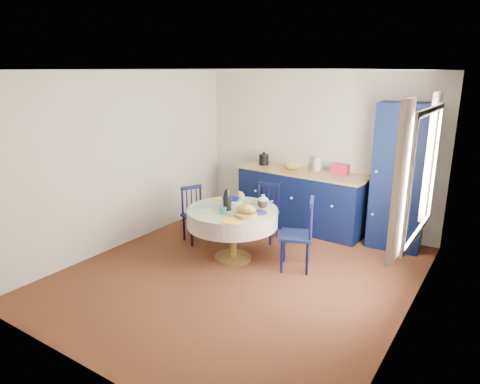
{
  "coord_description": "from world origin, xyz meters",
  "views": [
    {
      "loc": [
        2.72,
        -4.16,
        2.49
      ],
      "look_at": [
        -0.14,
        0.2,
        1.01
      ],
      "focal_mm": 32.0,
      "sensor_mm": 36.0,
      "label": 1
    }
  ],
  "objects_px": {
    "mug_a": "(222,204)",
    "mug_c": "(262,204)",
    "dining_table": "(233,217)",
    "chair_right": "(299,234)",
    "kitchen_counter": "(301,198)",
    "mug_b": "(223,211)",
    "chair_far": "(265,212)",
    "cobalt_bowl": "(231,200)",
    "chair_left": "(195,214)",
    "pantry_cabinet": "(400,177)",
    "mug_d": "(241,197)"
  },
  "relations": [
    {
      "from": "pantry_cabinet",
      "to": "mug_c",
      "type": "relative_size",
      "value": 15.98
    },
    {
      "from": "kitchen_counter",
      "to": "pantry_cabinet",
      "type": "bearing_deg",
      "value": 5.18
    },
    {
      "from": "chair_left",
      "to": "mug_a",
      "type": "distance_m",
      "value": 0.85
    },
    {
      "from": "mug_b",
      "to": "mug_c",
      "type": "height_order",
      "value": "mug_c"
    },
    {
      "from": "mug_a",
      "to": "mug_d",
      "type": "xyz_separation_m",
      "value": [
        0.03,
        0.42,
        -0.0
      ]
    },
    {
      "from": "mug_d",
      "to": "mug_b",
      "type": "bearing_deg",
      "value": -77.63
    },
    {
      "from": "pantry_cabinet",
      "to": "chair_far",
      "type": "bearing_deg",
      "value": -159.04
    },
    {
      "from": "mug_b",
      "to": "mug_a",
      "type": "bearing_deg",
      "value": 128.51
    },
    {
      "from": "dining_table",
      "to": "chair_far",
      "type": "xyz_separation_m",
      "value": [
        -0.02,
        0.9,
        -0.18
      ]
    },
    {
      "from": "mug_c",
      "to": "cobalt_bowl",
      "type": "height_order",
      "value": "mug_c"
    },
    {
      "from": "pantry_cabinet",
      "to": "mug_a",
      "type": "bearing_deg",
      "value": -141.13
    },
    {
      "from": "dining_table",
      "to": "mug_c",
      "type": "distance_m",
      "value": 0.43
    },
    {
      "from": "chair_left",
      "to": "cobalt_bowl",
      "type": "bearing_deg",
      "value": -66.6
    },
    {
      "from": "dining_table",
      "to": "chair_right",
      "type": "relative_size",
      "value": 1.27
    },
    {
      "from": "chair_left",
      "to": "mug_b",
      "type": "relative_size",
      "value": 8.66
    },
    {
      "from": "pantry_cabinet",
      "to": "mug_a",
      "type": "height_order",
      "value": "pantry_cabinet"
    },
    {
      "from": "chair_far",
      "to": "mug_a",
      "type": "bearing_deg",
      "value": -107.02
    },
    {
      "from": "kitchen_counter",
      "to": "dining_table",
      "type": "relative_size",
      "value": 1.81
    },
    {
      "from": "pantry_cabinet",
      "to": "mug_b",
      "type": "distance_m",
      "value": 2.6
    },
    {
      "from": "kitchen_counter",
      "to": "cobalt_bowl",
      "type": "relative_size",
      "value": 9.68
    },
    {
      "from": "kitchen_counter",
      "to": "mug_b",
      "type": "relative_size",
      "value": 22.66
    },
    {
      "from": "chair_left",
      "to": "chair_far",
      "type": "bearing_deg",
      "value": -28.12
    },
    {
      "from": "mug_d",
      "to": "cobalt_bowl",
      "type": "distance_m",
      "value": 0.16
    },
    {
      "from": "pantry_cabinet",
      "to": "chair_far",
      "type": "relative_size",
      "value": 2.43
    },
    {
      "from": "cobalt_bowl",
      "to": "dining_table",
      "type": "bearing_deg",
      "value": -50.4
    },
    {
      "from": "chair_left",
      "to": "cobalt_bowl",
      "type": "relative_size",
      "value": 3.7
    },
    {
      "from": "chair_far",
      "to": "cobalt_bowl",
      "type": "xyz_separation_m",
      "value": [
        -0.18,
        -0.65,
        0.32
      ]
    },
    {
      "from": "mug_a",
      "to": "mug_d",
      "type": "relative_size",
      "value": 1.29
    },
    {
      "from": "pantry_cabinet",
      "to": "dining_table",
      "type": "distance_m",
      "value": 2.46
    },
    {
      "from": "mug_c",
      "to": "chair_far",
      "type": "bearing_deg",
      "value": 116.58
    },
    {
      "from": "mug_c",
      "to": "cobalt_bowl",
      "type": "xyz_separation_m",
      "value": [
        -0.5,
        -0.02,
        -0.02
      ]
    },
    {
      "from": "dining_table",
      "to": "chair_left",
      "type": "relative_size",
      "value": 1.45
    },
    {
      "from": "mug_c",
      "to": "cobalt_bowl",
      "type": "bearing_deg",
      "value": -178.06
    },
    {
      "from": "pantry_cabinet",
      "to": "chair_left",
      "type": "distance_m",
      "value": 3.01
    },
    {
      "from": "chair_far",
      "to": "chair_right",
      "type": "height_order",
      "value": "chair_right"
    },
    {
      "from": "mug_c",
      "to": "mug_a",
      "type": "bearing_deg",
      "value": -146.44
    },
    {
      "from": "dining_table",
      "to": "mug_d",
      "type": "distance_m",
      "value": 0.44
    },
    {
      "from": "mug_b",
      "to": "chair_left",
      "type": "bearing_deg",
      "value": 149.91
    },
    {
      "from": "dining_table",
      "to": "chair_left",
      "type": "xyz_separation_m",
      "value": [
        -0.87,
        0.27,
        -0.19
      ]
    },
    {
      "from": "mug_d",
      "to": "chair_far",
      "type": "bearing_deg",
      "value": 78.39
    },
    {
      "from": "kitchen_counter",
      "to": "cobalt_bowl",
      "type": "distance_m",
      "value": 1.51
    },
    {
      "from": "chair_right",
      "to": "pantry_cabinet",
      "type": "bearing_deg",
      "value": 127.65
    },
    {
      "from": "chair_far",
      "to": "dining_table",
      "type": "bearing_deg",
      "value": -97.55
    },
    {
      "from": "kitchen_counter",
      "to": "cobalt_bowl",
      "type": "height_order",
      "value": "kitchen_counter"
    },
    {
      "from": "kitchen_counter",
      "to": "mug_c",
      "type": "bearing_deg",
      "value": -82.65
    },
    {
      "from": "dining_table",
      "to": "mug_b",
      "type": "bearing_deg",
      "value": -87.54
    },
    {
      "from": "mug_a",
      "to": "mug_b",
      "type": "xyz_separation_m",
      "value": [
        0.16,
        -0.21,
        -0.01
      ]
    },
    {
      "from": "chair_right",
      "to": "mug_a",
      "type": "xyz_separation_m",
      "value": [
        -1.01,
        -0.28,
        0.3
      ]
    },
    {
      "from": "dining_table",
      "to": "cobalt_bowl",
      "type": "distance_m",
      "value": 0.35
    },
    {
      "from": "mug_a",
      "to": "mug_c",
      "type": "bearing_deg",
      "value": 33.56
    }
  ]
}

